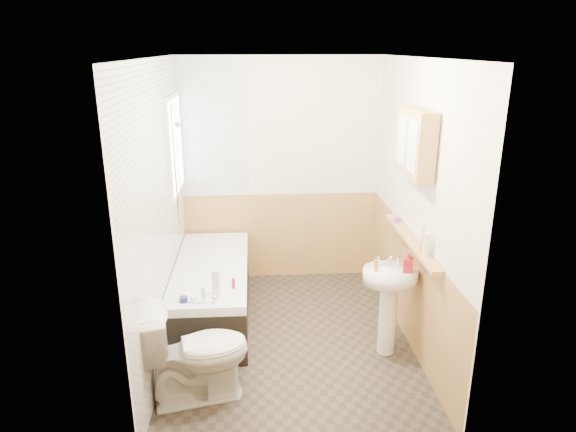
# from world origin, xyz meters

# --- Properties ---
(floor) EXTENTS (2.80, 2.80, 0.00)m
(floor) POSITION_xyz_m (0.00, 0.00, 0.00)
(floor) COLOR #2B251E
(floor) RESTS_ON ground
(ceiling) EXTENTS (2.80, 2.80, 0.00)m
(ceiling) POSITION_xyz_m (0.00, 0.00, 2.50)
(ceiling) COLOR white
(ceiling) RESTS_ON ground
(wall_back) EXTENTS (2.20, 0.02, 2.50)m
(wall_back) POSITION_xyz_m (0.00, 1.41, 1.25)
(wall_back) COLOR beige
(wall_back) RESTS_ON ground
(wall_front) EXTENTS (2.20, 0.02, 2.50)m
(wall_front) POSITION_xyz_m (0.00, -1.41, 1.25)
(wall_front) COLOR beige
(wall_front) RESTS_ON ground
(wall_left) EXTENTS (0.02, 2.80, 2.50)m
(wall_left) POSITION_xyz_m (-1.11, 0.00, 1.25)
(wall_left) COLOR beige
(wall_left) RESTS_ON ground
(wall_right) EXTENTS (0.02, 2.80, 2.50)m
(wall_right) POSITION_xyz_m (1.11, 0.00, 1.25)
(wall_right) COLOR beige
(wall_right) RESTS_ON ground
(wainscot_right) EXTENTS (0.01, 2.80, 1.00)m
(wainscot_right) POSITION_xyz_m (1.09, 0.00, 0.50)
(wainscot_right) COLOR tan
(wainscot_right) RESTS_ON wall_right
(wainscot_front) EXTENTS (2.20, 0.01, 1.00)m
(wainscot_front) POSITION_xyz_m (0.00, -1.39, 0.50)
(wainscot_front) COLOR tan
(wainscot_front) RESTS_ON wall_front
(wainscot_back) EXTENTS (2.20, 0.01, 1.00)m
(wainscot_back) POSITION_xyz_m (0.00, 1.39, 0.50)
(wainscot_back) COLOR tan
(wainscot_back) RESTS_ON wall_back
(tile_cladding_left) EXTENTS (0.01, 2.80, 2.50)m
(tile_cladding_left) POSITION_xyz_m (-1.09, 0.00, 1.25)
(tile_cladding_left) COLOR white
(tile_cladding_left) RESTS_ON wall_left
(tile_return_back) EXTENTS (0.75, 0.01, 1.50)m
(tile_return_back) POSITION_xyz_m (-0.73, 1.39, 1.75)
(tile_return_back) COLOR white
(tile_return_back) RESTS_ON wall_back
(window) EXTENTS (0.03, 0.79, 0.99)m
(window) POSITION_xyz_m (-1.06, 0.95, 1.65)
(window) COLOR white
(window) RESTS_ON wall_left
(bathtub) EXTENTS (0.70, 1.76, 0.71)m
(bathtub) POSITION_xyz_m (-0.73, 0.46, 0.29)
(bathtub) COLOR black
(bathtub) RESTS_ON floor
(shower_riser) EXTENTS (0.11, 0.08, 1.22)m
(shower_riser) POSITION_xyz_m (-1.04, 0.70, 1.60)
(shower_riser) COLOR silver
(shower_riser) RESTS_ON wall_left
(toilet) EXTENTS (0.88, 0.61, 0.79)m
(toilet) POSITION_xyz_m (-0.76, -0.78, 0.39)
(toilet) COLOR white
(toilet) RESTS_ON floor
(sink) EXTENTS (0.47, 0.38, 0.91)m
(sink) POSITION_xyz_m (0.84, -0.27, 0.57)
(sink) COLOR white
(sink) RESTS_ON floor
(pine_shelf) EXTENTS (0.10, 1.36, 0.03)m
(pine_shelf) POSITION_xyz_m (1.04, -0.13, 1.00)
(pine_shelf) COLOR tan
(pine_shelf) RESTS_ON wall_right
(medicine_cabinet) EXTENTS (0.15, 0.60, 0.54)m
(medicine_cabinet) POSITION_xyz_m (1.01, -0.14, 1.84)
(medicine_cabinet) COLOR tan
(medicine_cabinet) RESTS_ON wall_right
(foam_can) EXTENTS (0.06, 0.06, 0.18)m
(foam_can) POSITION_xyz_m (1.04, -0.50, 1.11)
(foam_can) COLOR silver
(foam_can) RESTS_ON pine_shelf
(green_bottle) EXTENTS (0.06, 0.06, 0.24)m
(green_bottle) POSITION_xyz_m (1.04, -0.43, 1.13)
(green_bottle) COLOR orange
(green_bottle) RESTS_ON pine_shelf
(black_jar) EXTENTS (0.07, 0.07, 0.04)m
(black_jar) POSITION_xyz_m (1.04, 0.32, 1.04)
(black_jar) COLOR purple
(black_jar) RESTS_ON pine_shelf
(soap_bottle) EXTENTS (0.13, 0.20, 0.08)m
(soap_bottle) POSITION_xyz_m (0.97, -0.34, 0.84)
(soap_bottle) COLOR maroon
(soap_bottle) RESTS_ON sink
(clear_bottle) EXTENTS (0.04, 0.04, 0.10)m
(clear_bottle) POSITION_xyz_m (0.70, -0.30, 0.85)
(clear_bottle) COLOR orange
(clear_bottle) RESTS_ON sink
(blue_gel) EXTENTS (0.07, 0.06, 0.22)m
(blue_gel) POSITION_xyz_m (-0.64, -0.18, 0.67)
(blue_gel) COLOR silver
(blue_gel) RESTS_ON bathtub
(cream_jar) EXTENTS (0.08, 0.08, 0.04)m
(cream_jar) POSITION_xyz_m (-0.90, -0.29, 0.59)
(cream_jar) COLOR navy
(cream_jar) RESTS_ON bathtub
(orange_bottle) EXTENTS (0.04, 0.04, 0.09)m
(orange_bottle) POSITION_xyz_m (-0.49, -0.07, 0.61)
(orange_bottle) COLOR maroon
(orange_bottle) RESTS_ON bathtub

